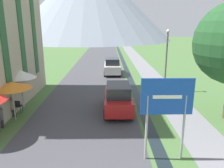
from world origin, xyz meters
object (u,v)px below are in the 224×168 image
person_seated_far (0,115)px  parked_car_far (112,66)px  streetlamp (166,55)px  road_sign (167,105)px  cafe_chair_far_left (18,105)px  cafe_umbrella_middle_orange (11,85)px  person_seated_near (12,106)px  cafe_umbrella_rear_white (21,74)px  parked_car_near (118,98)px

person_seated_far → parked_car_far: bearing=64.9°
streetlamp → person_seated_far: bearing=-147.9°
road_sign → cafe_chair_far_left: (-7.87, 4.91, -1.83)m
road_sign → person_seated_far: bearing=159.8°
road_sign → cafe_chair_far_left: bearing=148.0°
cafe_umbrella_middle_orange → streetlamp: size_ratio=0.45×
person_seated_near → cafe_chair_far_left: bearing=75.6°
cafe_umbrella_rear_white → streetlamp: size_ratio=0.50×
cafe_chair_far_left → streetlamp: size_ratio=0.17×
road_sign → person_seated_near: road_sign is taller
cafe_chair_far_left → person_seated_far: 1.99m
person_seated_far → cafe_chair_far_left: bearing=86.0°
cafe_chair_far_left → streetlamp: bearing=1.6°
person_seated_far → cafe_umbrella_rear_white: bearing=88.9°
parked_car_near → person_seated_far: bearing=-161.1°
cafe_umbrella_rear_white → streetlamp: bearing=18.3°
road_sign → streetlamp: size_ratio=0.68×
parked_car_near → cafe_umbrella_rear_white: bearing=171.5°
streetlamp → road_sign: bearing=-104.2°
person_seated_near → person_seated_far: bearing=-90.5°
cafe_umbrella_rear_white → person_seated_far: 3.48m
parked_car_near → cafe_umbrella_middle_orange: cafe_umbrella_middle_orange is taller
parked_car_near → streetlamp: bearing=47.1°
parked_car_far → cafe_umbrella_middle_orange: bearing=-115.9°
road_sign → person_seated_far: road_sign is taller
parked_car_near → road_sign: bearing=-72.2°
road_sign → cafe_umbrella_middle_orange: size_ratio=1.52×
parked_car_far → streetlamp: (4.22, -6.63, 2.07)m
cafe_umbrella_rear_white → person_seated_far: bearing=-91.1°
cafe_chair_far_left → cafe_umbrella_rear_white: (-0.08, 1.15, 1.73)m
cafe_umbrella_rear_white → streetlamp: (10.34, 3.41, 0.73)m
parked_car_far → cafe_umbrella_middle_orange: cafe_umbrella_middle_orange is taller
road_sign → cafe_umbrella_middle_orange: bearing=152.4°
person_seated_far → person_seated_near: bearing=89.5°
cafe_umbrella_rear_white → cafe_umbrella_middle_orange: bearing=-83.0°
parked_car_near → cafe_umbrella_rear_white: (-6.30, 0.94, 1.34)m
cafe_chair_far_left → person_seated_far: bearing=-116.4°
parked_car_far → person_seated_far: (-6.18, -13.16, -0.21)m
road_sign → person_seated_far: size_ratio=2.68×
road_sign → parked_car_far: road_sign is taller
parked_car_near → parked_car_far: bearing=90.9°
cafe_umbrella_middle_orange → person_seated_far: size_ratio=1.77×
cafe_umbrella_rear_white → road_sign: bearing=-37.3°
parked_car_near → cafe_umbrella_middle_orange: bearing=-169.7°
parked_car_far → cafe_chair_far_left: parked_car_far is taller
cafe_umbrella_rear_white → cafe_chair_far_left: bearing=-86.0°
parked_car_near → streetlamp: size_ratio=0.78×
cafe_chair_far_left → cafe_umbrella_middle_orange: (0.17, -0.89, 1.54)m
person_seated_far → person_seated_near: person_seated_far is taller
parked_car_far → person_seated_near: (-6.17, -11.68, -0.23)m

